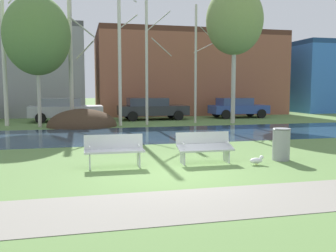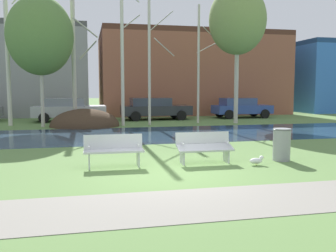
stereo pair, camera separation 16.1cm
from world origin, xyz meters
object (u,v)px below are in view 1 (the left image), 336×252
at_px(bench_right, 205,146).
at_px(parked_hatch_third_dark, 151,108).
at_px(bench_left, 114,150).
at_px(parked_wagon_fourth_blue, 237,107).
at_px(parked_sedan_second_silver, 65,109).
at_px(seagull, 257,160).
at_px(trash_bin, 281,144).

distance_m(bench_right, parked_hatch_third_dark, 14.62).
xyz_separation_m(bench_left, parked_wagon_fourth_blue, (10.08, 14.75, 0.28)).
height_order(bench_left, parked_wagon_fourth_blue, parked_wagon_fourth_blue).
relative_size(parked_sedan_second_silver, parked_hatch_third_dark, 0.98).
bearing_deg(bench_left, seagull, -9.10).
height_order(bench_right, parked_sedan_second_silver, parked_sedan_second_silver).
height_order(seagull, parked_hatch_third_dark, parked_hatch_third_dark).
bearing_deg(parked_hatch_third_dark, trash_bin, -85.53).
distance_m(bench_right, trash_bin, 2.35).
bearing_deg(parked_sedan_second_silver, trash_bin, -65.17).
xyz_separation_m(bench_left, parked_hatch_third_dark, (3.76, 14.57, 0.31)).
distance_m(bench_left, trash_bin, 4.91).
distance_m(bench_left, parked_wagon_fourth_blue, 17.86).
xyz_separation_m(bench_right, seagull, (1.33, -0.62, -0.34)).
distance_m(bench_left, seagull, 3.96).
distance_m(parked_sedan_second_silver, parked_hatch_third_dark, 5.64).
bearing_deg(bench_right, seagull, -25.17).
height_order(bench_right, seagull, bench_right).
bearing_deg(seagull, parked_wagon_fourth_blue, 68.10).
xyz_separation_m(trash_bin, parked_sedan_second_silver, (-6.79, 14.67, 0.29)).
bearing_deg(trash_bin, parked_wagon_fourth_blue, 70.88).
distance_m(bench_right, parked_wagon_fourth_blue, 16.55).
bearing_deg(parked_wagon_fourth_blue, bench_right, -116.98).
height_order(trash_bin, parked_wagon_fourth_blue, parked_wagon_fourth_blue).
relative_size(seagull, parked_wagon_fourth_blue, 0.11).
height_order(parked_sedan_second_silver, parked_wagon_fourth_blue, parked_sedan_second_silver).
relative_size(bench_right, trash_bin, 1.69).
distance_m(trash_bin, parked_hatch_third_dark, 14.77).
height_order(trash_bin, parked_hatch_third_dark, parked_hatch_third_dark).
xyz_separation_m(bench_right, parked_wagon_fourth_blue, (7.51, 14.75, 0.28)).
bearing_deg(parked_wagon_fourth_blue, bench_left, -124.34).
bearing_deg(seagull, parked_sedan_second_silver, 110.86).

